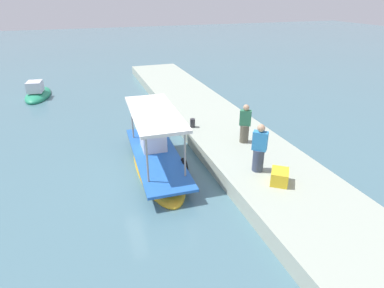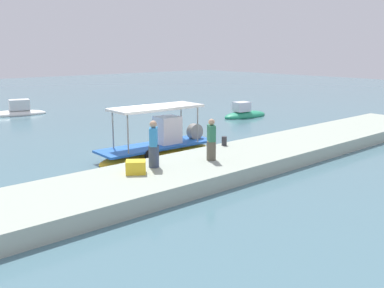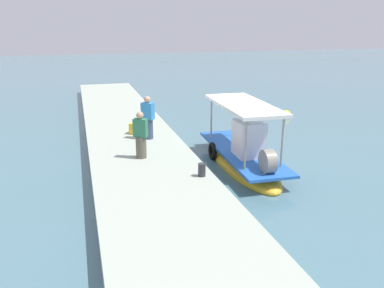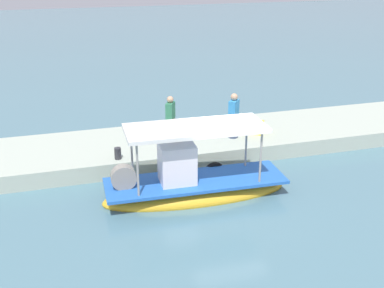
% 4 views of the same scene
% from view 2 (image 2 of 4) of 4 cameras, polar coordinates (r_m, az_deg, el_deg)
% --- Properties ---
extents(ground_plane, '(120.00, 120.00, 0.00)m').
position_cam_2_polar(ground_plane, '(20.25, -7.13, -1.95)').
color(ground_plane, slate).
extents(dock_quay, '(36.00, 3.77, 0.62)m').
position_cam_2_polar(dock_quay, '(17.09, 0.49, -3.51)').
color(dock_quay, '#A8B3A3').
rests_on(dock_quay, ground_plane).
extents(main_fishing_boat, '(6.14, 1.96, 2.76)m').
position_cam_2_polar(main_fishing_boat, '(20.51, -4.38, -0.50)').
color(main_fishing_boat, gold).
rests_on(main_fishing_boat, ground_plane).
extents(fisherman_near_bollard, '(0.56, 0.56, 1.79)m').
position_cam_2_polar(fisherman_near_bollard, '(16.30, -5.09, -0.29)').
color(fisherman_near_bollard, '#3A465E').
rests_on(fisherman_near_bollard, dock_quay).
extents(fisherman_by_crate, '(0.51, 0.54, 1.69)m').
position_cam_2_polar(fisherman_by_crate, '(17.29, 2.57, 0.33)').
color(fisherman_by_crate, '#585445').
rests_on(fisherman_by_crate, dock_quay).
extents(mooring_bollard, '(0.24, 0.24, 0.42)m').
position_cam_2_polar(mooring_bollard, '(20.07, 4.28, 0.40)').
color(mooring_bollard, '#2D2D33').
rests_on(mooring_bollard, dock_quay).
extents(cargo_crate, '(0.91, 0.87, 0.47)m').
position_cam_2_polar(cargo_crate, '(15.67, -7.44, -3.04)').
color(cargo_crate, yellow).
rests_on(cargo_crate, dock_quay).
extents(moored_boat_near, '(5.10, 2.75, 1.44)m').
position_cam_2_polar(moored_boat_near, '(35.93, -22.41, 3.86)').
color(moored_boat_near, white).
rests_on(moored_boat_near, ground_plane).
extents(moored_boat_mid, '(3.90, 1.96, 1.40)m').
position_cam_2_polar(moored_boat_mid, '(32.55, 6.97, 3.92)').
color(moored_boat_mid, '#269569').
rests_on(moored_boat_mid, ground_plane).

